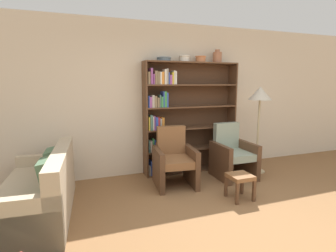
# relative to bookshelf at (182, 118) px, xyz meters

# --- Properties ---
(ground_plane) EXTENTS (24.00, 24.00, 0.00)m
(ground_plane) POSITION_rel_bookshelf_xyz_m (-0.01, -2.24, -1.03)
(ground_plane) COLOR brown
(wall_back) EXTENTS (12.00, 0.06, 2.75)m
(wall_back) POSITION_rel_bookshelf_xyz_m (-0.01, 0.17, 0.34)
(wall_back) COLOR beige
(wall_back) RESTS_ON ground
(bookshelf) EXTENTS (1.80, 0.30, 2.05)m
(bookshelf) POSITION_rel_bookshelf_xyz_m (0.00, 0.00, 0.00)
(bookshelf) COLOR brown
(bookshelf) RESTS_ON ground
(bowl_sage) EXTENTS (0.26, 0.26, 0.07)m
(bowl_sage) POSITION_rel_bookshelf_xyz_m (-0.36, -0.02, 1.06)
(bowl_sage) COLOR slate
(bowl_sage) RESTS_ON bookshelf
(bowl_stoneware) EXTENTS (0.20, 0.20, 0.11)m
(bowl_stoneware) POSITION_rel_bookshelf_xyz_m (0.04, -0.02, 1.08)
(bowl_stoneware) COLOR silver
(bowl_stoneware) RESTS_ON bookshelf
(bowl_cream) EXTENTS (0.21, 0.21, 0.11)m
(bowl_cream) POSITION_rel_bookshelf_xyz_m (0.36, -0.02, 1.09)
(bowl_cream) COLOR #C67547
(bowl_cream) RESTS_ON bookshelf
(vase_tall) EXTENTS (0.17, 0.17, 0.24)m
(vase_tall) POSITION_rel_bookshelf_xyz_m (0.71, -0.02, 1.13)
(vase_tall) COLOR #A36647
(vase_tall) RESTS_ON bookshelf
(couch) EXTENTS (0.92, 1.77, 0.83)m
(couch) POSITION_rel_bookshelf_xyz_m (-2.35, -0.99, -0.73)
(couch) COLOR tan
(couch) RESTS_ON ground
(armchair_leather) EXTENTS (0.71, 0.75, 0.95)m
(armchair_leather) POSITION_rel_bookshelf_xyz_m (-0.38, -0.59, -0.62)
(armchair_leather) COLOR brown
(armchair_leather) RESTS_ON ground
(armchair_cushioned) EXTENTS (0.64, 0.68, 0.95)m
(armchair_cushioned) POSITION_rel_bookshelf_xyz_m (0.74, -0.58, -0.62)
(armchair_cushioned) COLOR brown
(armchair_cushioned) RESTS_ON ground
(floor_lamp) EXTENTS (0.42, 0.42, 1.61)m
(floor_lamp) POSITION_rel_bookshelf_xyz_m (1.34, -0.51, 0.37)
(floor_lamp) COLOR tan
(floor_lamp) RESTS_ON ground
(footstool) EXTENTS (0.32, 0.32, 0.37)m
(footstool) POSITION_rel_bookshelf_xyz_m (0.32, -1.43, -0.73)
(footstool) COLOR brown
(footstool) RESTS_ON ground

